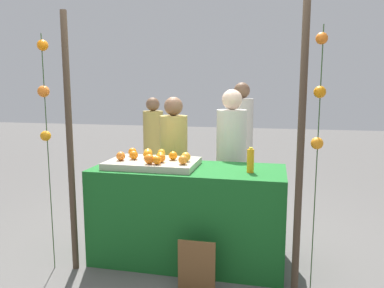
{
  "coord_description": "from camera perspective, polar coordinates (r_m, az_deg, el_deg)",
  "views": [
    {
      "loc": [
        0.77,
        -3.28,
        1.63
      ],
      "look_at": [
        0.0,
        0.15,
        1.1
      ],
      "focal_mm": 34.62,
      "sensor_mm": 36.0,
      "label": 1
    }
  ],
  "objects": [
    {
      "name": "orange_tray",
      "position": [
        3.51,
        -6.03,
        -2.97
      ],
      "size": [
        0.83,
        0.55,
        0.06
      ],
      "primitive_type": "cube",
      "color": "#B2AD99",
      "rests_on": "stall_counter"
    },
    {
      "name": "orange_5",
      "position": [
        3.56,
        -8.98,
        -1.7
      ],
      "size": [
        0.08,
        0.08,
        0.08
      ],
      "primitive_type": "sphere",
      "color": "orange",
      "rests_on": "orange_tray"
    },
    {
      "name": "orange_4",
      "position": [
        3.39,
        -4.81,
        -2.14
      ],
      "size": [
        0.08,
        0.08,
        0.08
      ],
      "primitive_type": "sphere",
      "color": "orange",
      "rests_on": "orange_tray"
    },
    {
      "name": "crowd_person_1",
      "position": [
        5.46,
        7.52,
        -0.25
      ],
      "size": [
        0.34,
        0.34,
        1.71
      ],
      "color": "beige",
      "rests_on": "ground_plane"
    },
    {
      "name": "orange_7",
      "position": [
        3.73,
        -9.17,
        -1.23
      ],
      "size": [
        0.08,
        0.08,
        0.08
      ],
      "primitive_type": "sphere",
      "color": "orange",
      "rests_on": "orange_tray"
    },
    {
      "name": "canopy_post_left",
      "position": [
        3.39,
        -18.29,
        -0.24
      ],
      "size": [
        0.06,
        0.06,
        2.27
      ],
      "primitive_type": "cylinder",
      "color": "#473828",
      "rests_on": "ground_plane"
    },
    {
      "name": "orange_3",
      "position": [
        3.53,
        -10.93,
        -1.84
      ],
      "size": [
        0.08,
        0.08,
        0.08
      ],
      "primitive_type": "sphere",
      "color": "orange",
      "rests_on": "orange_tray"
    },
    {
      "name": "orange_9",
      "position": [
        3.3,
        -5.41,
        -2.5
      ],
      "size": [
        0.08,
        0.08,
        0.08
      ],
      "primitive_type": "sphere",
      "color": "orange",
      "rests_on": "orange_tray"
    },
    {
      "name": "vendor_left",
      "position": [
        4.2,
        -2.81,
        -3.99
      ],
      "size": [
        0.31,
        0.31,
        1.54
      ],
      "color": "tan",
      "rests_on": "ground_plane"
    },
    {
      "name": "orange_10",
      "position": [
        3.55,
        -6.82,
        -1.62
      ],
      "size": [
        0.09,
        0.09,
        0.09
      ],
      "primitive_type": "sphere",
      "color": "orange",
      "rests_on": "orange_tray"
    },
    {
      "name": "orange_1",
      "position": [
        3.64,
        -6.8,
        -1.39
      ],
      "size": [
        0.09,
        0.09,
        0.09
      ],
      "primitive_type": "sphere",
      "color": "orange",
      "rests_on": "orange_tray"
    },
    {
      "name": "stall_counter",
      "position": [
        3.57,
        -0.53,
        -10.73
      ],
      "size": [
        1.77,
        0.73,
        0.9
      ],
      "primitive_type": "cube",
      "color": "#196023",
      "rests_on": "ground_plane"
    },
    {
      "name": "orange_0",
      "position": [
        3.41,
        -0.96,
        -2.01
      ],
      "size": [
        0.09,
        0.09,
        0.09
      ],
      "primitive_type": "sphere",
      "color": "orange",
      "rests_on": "orange_tray"
    },
    {
      "name": "chalkboard_sign",
      "position": [
        3.14,
        0.73,
        -18.36
      ],
      "size": [
        0.31,
        0.03,
        0.44
      ],
      "color": "brown",
      "rests_on": "ground_plane"
    },
    {
      "name": "canopy_post_right",
      "position": [
        2.92,
        16.34,
        -1.52
      ],
      "size": [
        0.06,
        0.06,
        2.27
      ],
      "primitive_type": "cylinder",
      "color": "#473828",
      "rests_on": "ground_plane"
    },
    {
      "name": "crowd_person_0",
      "position": [
        5.62,
        -5.95,
        -1.01
      ],
      "size": [
        0.3,
        0.3,
        1.49
      ],
      "color": "tan",
      "rests_on": "ground_plane"
    },
    {
      "name": "orange_8",
      "position": [
        3.49,
        -2.93,
        -1.82
      ],
      "size": [
        0.08,
        0.08,
        0.08
      ],
      "primitive_type": "sphere",
      "color": "orange",
      "rests_on": "orange_tray"
    },
    {
      "name": "garland_strand_left",
      "position": [
        3.43,
        -21.83,
        7.15
      ],
      "size": [
        0.11,
        0.1,
        2.09
      ],
      "color": "#2D4C23",
      "rests_on": "ground_plane"
    },
    {
      "name": "orange_2",
      "position": [
        3.68,
        -4.72,
        -1.36
      ],
      "size": [
        0.08,
        0.08,
        0.08
      ],
      "primitive_type": "sphere",
      "color": "orange",
      "rests_on": "orange_tray"
    },
    {
      "name": "juice_bottle",
      "position": [
        3.27,
        9.0,
        -2.54
      ],
      "size": [
        0.06,
        0.06,
        0.22
      ],
      "color": "orange",
      "rests_on": "stall_counter"
    },
    {
      "name": "orange_12",
      "position": [
        3.32,
        -6.59,
        -2.33
      ],
      "size": [
        0.09,
        0.09,
        0.09
      ],
      "primitive_type": "sphere",
      "color": "orange",
      "rests_on": "orange_tray"
    },
    {
      "name": "vendor_right",
      "position": [
        4.09,
        6.02,
        -3.82
      ],
      "size": [
        0.32,
        0.32,
        1.62
      ],
      "color": "beige",
      "rests_on": "ground_plane"
    },
    {
      "name": "orange_11",
      "position": [
        3.29,
        -1.4,
        -2.46
      ],
      "size": [
        0.08,
        0.08,
        0.08
      ],
      "primitive_type": "sphere",
      "color": "orange",
      "rests_on": "orange_tray"
    },
    {
      "name": "orange_6",
      "position": [
        3.5,
        -4.9,
        -1.86
      ],
      "size": [
        0.08,
        0.08,
        0.08
      ],
      "primitive_type": "sphere",
      "color": "orange",
      "rests_on": "orange_tray"
    },
    {
      "name": "ground_plane",
      "position": [
        3.74,
        -0.52,
        -17.23
      ],
      "size": [
        24.0,
        24.0,
        0.0
      ],
      "primitive_type": "plane",
      "color": "#565451"
    },
    {
      "name": "garland_strand_right",
      "position": [
        2.9,
        19.01,
        6.51
      ],
      "size": [
        0.09,
        0.1,
        2.09
      ],
      "color": "#2D4C23",
      "rests_on": "ground_plane"
    }
  ]
}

